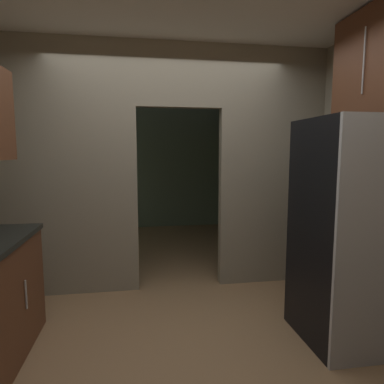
# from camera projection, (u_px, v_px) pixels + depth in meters

# --- Properties ---
(ground) EXTENTS (20.00, 20.00, 0.00)m
(ground) POSITION_uv_depth(u_px,v_px,m) (186.00, 354.00, 2.54)
(ground) COLOR #93704C
(kitchen_partition) EXTENTS (3.59, 0.12, 2.68)m
(kitchen_partition) POSITION_uv_depth(u_px,v_px,m) (166.00, 162.00, 3.66)
(kitchen_partition) COLOR gray
(kitchen_partition) RESTS_ON ground
(adjoining_room_shell) EXTENTS (3.59, 3.20, 2.68)m
(adjoining_room_shell) POSITION_uv_depth(u_px,v_px,m) (157.00, 163.00, 5.78)
(adjoining_room_shell) COLOR slate
(adjoining_room_shell) RESTS_ON ground
(refrigerator) EXTENTS (0.80, 0.77, 1.79)m
(refrigerator) POSITION_uv_depth(u_px,v_px,m) (355.00, 232.00, 2.67)
(refrigerator) COLOR black
(refrigerator) RESTS_ON ground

